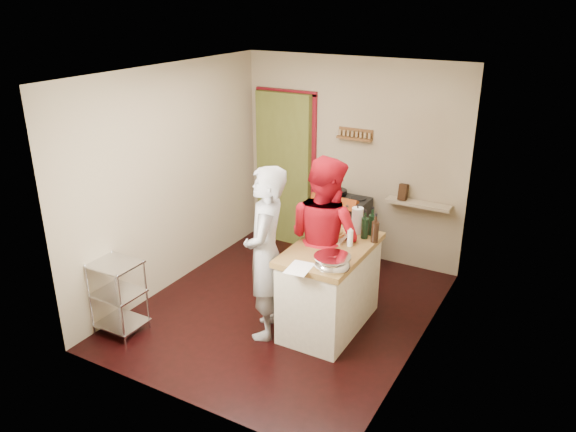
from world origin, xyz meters
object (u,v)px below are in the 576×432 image
object	(u,v)px
person_red	(325,239)
person_stripe	(266,254)
island	(330,285)
stove	(342,230)
wire_shelving	(118,294)

from	to	relation	value
person_red	person_stripe	bearing A→B (deg)	76.88
island	person_red	world-z (taller)	person_red
island	person_stripe	size ratio (longest dim) A/B	0.75
stove	island	distance (m)	1.56
person_stripe	wire_shelving	bearing A→B (deg)	-82.46
stove	person_red	distance (m)	1.42
wire_shelving	person_red	bearing A→B (deg)	38.18
wire_shelving	person_red	xyz separation A→B (m)	(1.69, 1.33, 0.46)
wire_shelving	island	size ratio (longest dim) A/B	0.59
stove	wire_shelving	xyz separation A→B (m)	(-1.33, -2.62, -0.01)
person_stripe	person_red	world-z (taller)	person_red
stove	person_red	bearing A→B (deg)	-74.25
stove	island	size ratio (longest dim) A/B	0.74
island	person_stripe	xyz separation A→B (m)	(-0.52, -0.43, 0.41)
island	wire_shelving	bearing A→B (deg)	-147.98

